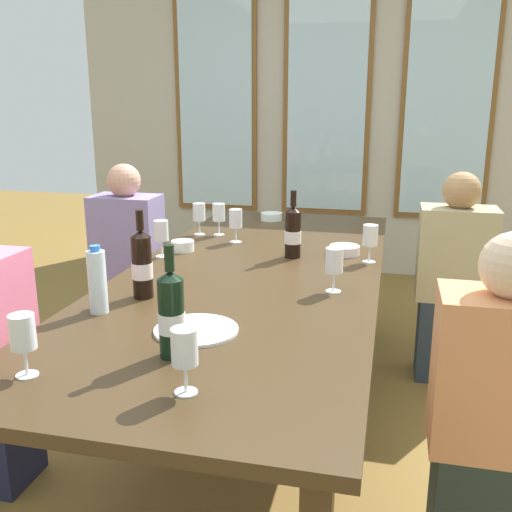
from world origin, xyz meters
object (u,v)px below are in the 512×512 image
(seated_person_1, at_px, (495,424))
(seated_person_2, at_px, (129,264))
(tasting_bowl_0, at_px, (344,250))
(wine_glass_3, at_px, (23,334))
(wine_glass_5, at_px, (370,236))
(wine_glass_1, at_px, (334,261))
(wine_glass_6, at_px, (161,233))
(water_bottle, at_px, (97,281))
(wine_bottle_1, at_px, (171,314))
(white_plate_0, at_px, (196,330))
(wine_bottle_2, at_px, (293,232))
(tasting_bowl_2, at_px, (271,216))
(seated_person_3, at_px, (453,284))
(wine_glass_2, at_px, (185,348))
(wine_glass_4, at_px, (219,214))
(wine_glass_0, at_px, (199,214))
(wine_glass_7, at_px, (236,220))
(tasting_bowl_1, at_px, (183,246))
(dining_table, at_px, (252,284))
(wine_bottle_0, at_px, (142,264))

(seated_person_1, height_order, seated_person_2, same)
(tasting_bowl_0, bearing_deg, wine_glass_3, -116.15)
(wine_glass_3, xyz_separation_m, wine_glass_5, (0.84, 1.35, 0.00))
(wine_glass_1, bearing_deg, wine_glass_6, 158.37)
(water_bottle, bearing_deg, wine_bottle_1, -36.09)
(white_plate_0, bearing_deg, wine_bottle_2, 81.41)
(tasting_bowl_2, relative_size, seated_person_2, 0.12)
(wine_glass_6, relative_size, seated_person_3, 0.16)
(wine_glass_2, relative_size, wine_glass_3, 1.00)
(wine_glass_4, height_order, seated_person_3, seated_person_3)
(wine_glass_2, distance_m, wine_glass_4, 1.77)
(wine_glass_5, bearing_deg, wine_glass_4, 155.84)
(wine_glass_5, bearing_deg, wine_glass_2, -106.32)
(tasting_bowl_0, bearing_deg, wine_glass_4, 159.98)
(water_bottle, relative_size, wine_glass_0, 1.38)
(wine_glass_5, xyz_separation_m, seated_person_2, (-1.39, 0.41, -0.34))
(wine_glass_5, bearing_deg, wine_glass_7, 161.54)
(wine_glass_4, distance_m, seated_person_3, 1.29)
(seated_person_2, bearing_deg, wine_glass_6, -50.82)
(wine_glass_1, bearing_deg, tasting_bowl_1, 149.62)
(wine_glass_4, bearing_deg, tasting_bowl_1, -101.35)
(white_plate_0, distance_m, wine_glass_3, 0.54)
(dining_table, bearing_deg, wine_bottle_1, -91.41)
(dining_table, relative_size, tasting_bowl_1, 24.05)
(wine_bottle_0, xyz_separation_m, wine_glass_3, (-0.04, -0.67, -0.01))
(dining_table, height_order, wine_glass_3, wine_glass_3)
(wine_bottle_0, bearing_deg, wine_glass_3, -93.42)
(tasting_bowl_2, relative_size, wine_glass_2, 0.75)
(wine_bottle_1, xyz_separation_m, wine_bottle_2, (0.15, 1.15, -0.01))
(wine_glass_5, xyz_separation_m, wine_glass_6, (-0.95, -0.13, -0.00))
(white_plate_0, bearing_deg, wine_glass_3, -130.61)
(tasting_bowl_0, bearing_deg, dining_table, -134.08)
(wine_bottle_1, distance_m, tasting_bowl_2, 1.99)
(wine_glass_0, distance_m, wine_glass_3, 1.71)
(seated_person_3, bearing_deg, wine_glass_7, -168.74)
(wine_glass_3, distance_m, seated_person_1, 1.37)
(wine_glass_1, xyz_separation_m, wine_glass_5, (0.11, 0.46, 0.00))
(tasting_bowl_2, bearing_deg, wine_glass_1, -68.36)
(wine_glass_5, distance_m, seated_person_3, 0.70)
(white_plate_0, relative_size, water_bottle, 1.13)
(wine_bottle_2, height_order, tasting_bowl_2, wine_bottle_2)
(wine_glass_0, height_order, wine_glass_6, same)
(wine_glass_1, relative_size, seated_person_2, 0.16)
(dining_table, height_order, wine_bottle_1, wine_bottle_1)
(wine_glass_0, height_order, seated_person_1, seated_person_1)
(wine_bottle_1, distance_m, wine_glass_7, 1.39)
(wine_glass_0, xyz_separation_m, seated_person_2, (-0.46, 0.05, -0.33))
(wine_bottle_0, height_order, wine_glass_6, wine_bottle_0)
(wine_glass_4, bearing_deg, dining_table, -61.69)
(wine_glass_3, height_order, seated_person_1, seated_person_1)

